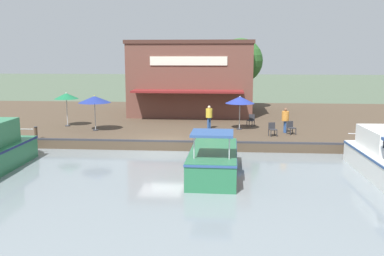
{
  "coord_description": "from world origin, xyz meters",
  "views": [
    {
      "loc": [
        24.45,
        3.81,
        5.6
      ],
      "look_at": [
        -1.0,
        1.77,
        1.3
      ],
      "focal_mm": 40.0,
      "sensor_mm": 36.0,
      "label": 1
    }
  ],
  "objects_px": {
    "waterfront_restaurant": "(193,77)",
    "motorboat_second_along": "(214,158)",
    "cafe_chair_back_row_seat": "(251,120)",
    "person_near_entrance": "(209,114)",
    "tree_behind_restaurant": "(239,62)",
    "person_at_quay_edge": "(285,117)",
    "mooring_post": "(36,133)",
    "cafe_chair_beside_entrance": "(272,129)",
    "patio_umbrella_far_corner": "(94,99)",
    "cafe_chair_far_corner_seat": "(291,127)",
    "patio_umbrella_near_quay_edge": "(66,96)",
    "patio_umbrella_mid_patio_right": "(240,100)"
  },
  "relations": [
    {
      "from": "waterfront_restaurant",
      "to": "motorboat_second_along",
      "type": "height_order",
      "value": "waterfront_restaurant"
    },
    {
      "from": "cafe_chair_back_row_seat",
      "to": "person_near_entrance",
      "type": "distance_m",
      "value": 3.3
    },
    {
      "from": "person_near_entrance",
      "to": "tree_behind_restaurant",
      "type": "bearing_deg",
      "value": 168.93
    },
    {
      "from": "person_at_quay_edge",
      "to": "mooring_post",
      "type": "relative_size",
      "value": 2.14
    },
    {
      "from": "cafe_chair_beside_entrance",
      "to": "person_near_entrance",
      "type": "height_order",
      "value": "person_near_entrance"
    },
    {
      "from": "patio_umbrella_far_corner",
      "to": "cafe_chair_far_corner_seat",
      "type": "height_order",
      "value": "patio_umbrella_far_corner"
    },
    {
      "from": "motorboat_second_along",
      "to": "tree_behind_restaurant",
      "type": "bearing_deg",
      "value": 175.42
    },
    {
      "from": "cafe_chair_far_corner_seat",
      "to": "motorboat_second_along",
      "type": "relative_size",
      "value": 0.12
    },
    {
      "from": "patio_umbrella_near_quay_edge",
      "to": "mooring_post",
      "type": "distance_m",
      "value": 5.22
    },
    {
      "from": "tree_behind_restaurant",
      "to": "motorboat_second_along",
      "type": "bearing_deg",
      "value": -4.58
    },
    {
      "from": "cafe_chair_far_corner_seat",
      "to": "motorboat_second_along",
      "type": "xyz_separation_m",
      "value": [
        7.46,
        -4.75,
        -0.33
      ]
    },
    {
      "from": "person_at_quay_edge",
      "to": "motorboat_second_along",
      "type": "height_order",
      "value": "motorboat_second_along"
    },
    {
      "from": "patio_umbrella_near_quay_edge",
      "to": "tree_behind_restaurant",
      "type": "relative_size",
      "value": 0.36
    },
    {
      "from": "patio_umbrella_far_corner",
      "to": "person_at_quay_edge",
      "type": "height_order",
      "value": "patio_umbrella_far_corner"
    },
    {
      "from": "person_at_quay_edge",
      "to": "patio_umbrella_mid_patio_right",
      "type": "bearing_deg",
      "value": -109.88
    },
    {
      "from": "patio_umbrella_far_corner",
      "to": "cafe_chair_back_row_seat",
      "type": "distance_m",
      "value": 11.12
    },
    {
      "from": "patio_umbrella_near_quay_edge",
      "to": "mooring_post",
      "type": "xyz_separation_m",
      "value": [
        4.91,
        -0.13,
        -1.78
      ]
    },
    {
      "from": "cafe_chair_beside_entrance",
      "to": "mooring_post",
      "type": "height_order",
      "value": "cafe_chair_beside_entrance"
    },
    {
      "from": "mooring_post",
      "to": "person_at_quay_edge",
      "type": "bearing_deg",
      "value": 102.55
    },
    {
      "from": "patio_umbrella_mid_patio_right",
      "to": "cafe_chair_beside_entrance",
      "type": "distance_m",
      "value": 3.46
    },
    {
      "from": "waterfront_restaurant",
      "to": "person_near_entrance",
      "type": "xyz_separation_m",
      "value": [
        8.87,
        1.83,
        -2.14
      ]
    },
    {
      "from": "patio_umbrella_far_corner",
      "to": "cafe_chair_far_corner_seat",
      "type": "xyz_separation_m",
      "value": [
        0.39,
        13.05,
        -1.65
      ]
    },
    {
      "from": "patio_umbrella_mid_patio_right",
      "to": "person_near_entrance",
      "type": "height_order",
      "value": "patio_umbrella_mid_patio_right"
    },
    {
      "from": "patio_umbrella_near_quay_edge",
      "to": "waterfront_restaurant",
      "type": "bearing_deg",
      "value": 135.65
    },
    {
      "from": "cafe_chair_back_row_seat",
      "to": "person_at_quay_edge",
      "type": "relative_size",
      "value": 0.52
    },
    {
      "from": "patio_umbrella_mid_patio_right",
      "to": "mooring_post",
      "type": "bearing_deg",
      "value": -70.14
    },
    {
      "from": "cafe_chair_beside_entrance",
      "to": "mooring_post",
      "type": "bearing_deg",
      "value": -81.49
    },
    {
      "from": "person_at_quay_edge",
      "to": "tree_behind_restaurant",
      "type": "relative_size",
      "value": 0.25
    },
    {
      "from": "mooring_post",
      "to": "cafe_chair_back_row_seat",
      "type": "bearing_deg",
      "value": 114.03
    },
    {
      "from": "cafe_chair_back_row_seat",
      "to": "cafe_chair_far_corner_seat",
      "type": "distance_m",
      "value": 3.91
    },
    {
      "from": "cafe_chair_far_corner_seat",
      "to": "person_at_quay_edge",
      "type": "xyz_separation_m",
      "value": [
        -0.57,
        -0.3,
        0.55
      ]
    },
    {
      "from": "cafe_chair_beside_entrance",
      "to": "motorboat_second_along",
      "type": "height_order",
      "value": "motorboat_second_along"
    },
    {
      "from": "waterfront_restaurant",
      "to": "cafe_chair_beside_entrance",
      "type": "height_order",
      "value": "waterfront_restaurant"
    },
    {
      "from": "cafe_chair_beside_entrance",
      "to": "mooring_post",
      "type": "xyz_separation_m",
      "value": [
        2.17,
        -14.49,
        -0.08
      ]
    },
    {
      "from": "cafe_chair_back_row_seat",
      "to": "person_at_quay_edge",
      "type": "xyz_separation_m",
      "value": [
        2.52,
        2.08,
        0.55
      ]
    },
    {
      "from": "waterfront_restaurant",
      "to": "patio_umbrella_near_quay_edge",
      "type": "relative_size",
      "value": 4.43
    },
    {
      "from": "patio_umbrella_near_quay_edge",
      "to": "cafe_chair_back_row_seat",
      "type": "relative_size",
      "value": 2.86
    },
    {
      "from": "patio_umbrella_far_corner",
      "to": "tree_behind_restaurant",
      "type": "xyz_separation_m",
      "value": [
        -13.24,
        9.99,
        2.31
      ]
    },
    {
      "from": "waterfront_restaurant",
      "to": "patio_umbrella_far_corner",
      "type": "height_order",
      "value": "waterfront_restaurant"
    },
    {
      "from": "person_at_quay_edge",
      "to": "patio_umbrella_near_quay_edge",
      "type": "bearing_deg",
      "value": -95.48
    },
    {
      "from": "mooring_post",
      "to": "patio_umbrella_far_corner",
      "type": "bearing_deg",
      "value": 140.32
    },
    {
      "from": "waterfront_restaurant",
      "to": "motorboat_second_along",
      "type": "xyz_separation_m",
      "value": [
        18.12,
        2.46,
        -2.99
      ]
    },
    {
      "from": "patio_umbrella_mid_patio_right",
      "to": "tree_behind_restaurant",
      "type": "height_order",
      "value": "tree_behind_restaurant"
    },
    {
      "from": "patio_umbrella_far_corner",
      "to": "motorboat_second_along",
      "type": "bearing_deg",
      "value": 46.56
    },
    {
      "from": "person_near_entrance",
      "to": "cafe_chair_beside_entrance",
      "type": "bearing_deg",
      "value": 58.91
    },
    {
      "from": "patio_umbrella_mid_patio_right",
      "to": "waterfront_restaurant",
      "type": "bearing_deg",
      "value": -156.38
    },
    {
      "from": "mooring_post",
      "to": "tree_behind_restaurant",
      "type": "xyz_separation_m",
      "value": [
        -16.5,
        12.69,
        4.04
      ]
    },
    {
      "from": "patio_umbrella_far_corner",
      "to": "person_at_quay_edge",
      "type": "relative_size",
      "value": 1.45
    },
    {
      "from": "patio_umbrella_far_corner",
      "to": "person_near_entrance",
      "type": "bearing_deg",
      "value": 100.29
    },
    {
      "from": "patio_umbrella_mid_patio_right",
      "to": "person_at_quay_edge",
      "type": "relative_size",
      "value": 1.41
    }
  ]
}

